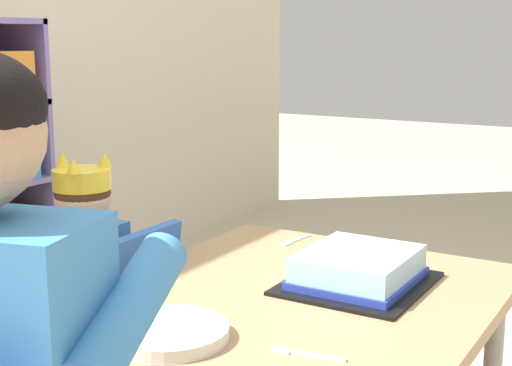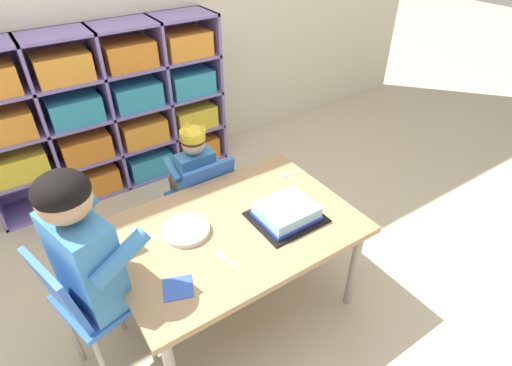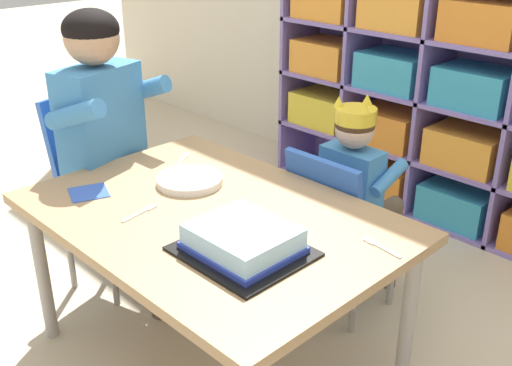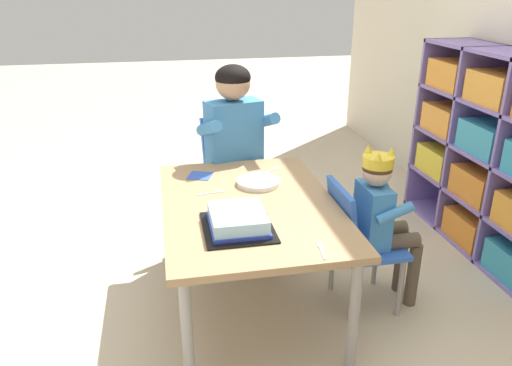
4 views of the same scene
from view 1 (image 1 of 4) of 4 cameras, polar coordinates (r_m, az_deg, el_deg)
name	(u,v)px [view 1 (image 1 of 4)]	position (r m, az deg, el deg)	size (l,w,h in m)	color
activity_table	(267,336)	(1.47, 0.88, -11.80)	(1.12, 0.78, 0.55)	#A37F56
classroom_chair_blue	(109,333)	(1.86, -11.36, -11.37)	(0.33, 0.32, 0.63)	blue
child_with_crown	(74,275)	(1.89, -13.99, -6.98)	(0.30, 0.31, 0.80)	#3D7FBC
adult_helper_seated	(11,362)	(1.02, -18.50, -13.07)	(0.47, 0.45, 1.07)	#3D7FBC
birthday_cake_on_tray	(358,271)	(1.60, 7.95, -6.79)	(0.32, 0.28, 0.08)	black
paper_plate_stack	(169,333)	(1.33, -6.82, -11.49)	(0.22, 0.22, 0.02)	white
fork_by_napkin	(302,354)	(1.27, 3.63, -13.11)	(0.04, 0.13, 0.00)	white
fork_scattered_mid_table	(294,241)	(1.93, 3.00, -4.51)	(0.13, 0.03, 0.00)	white
fork_near_child_seat	(49,361)	(1.29, -15.84, -13.20)	(0.09, 0.12, 0.00)	white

